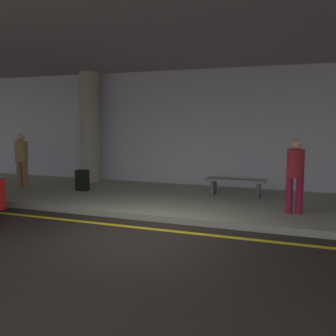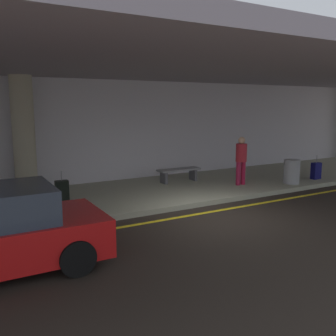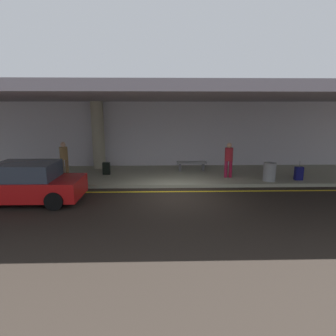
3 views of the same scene
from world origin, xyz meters
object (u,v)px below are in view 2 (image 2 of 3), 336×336
suitcase_upright_primary (316,171)px  person_waiting_for_ride (241,157)px  suitcase_upright_secondary (62,191)px  trash_bin_steel (292,171)px  bench_metal (179,172)px  support_column_far_left (24,135)px

suitcase_upright_primary → person_waiting_for_ride: bearing=-179.9°
suitcase_upright_primary → suitcase_upright_secondary: size_ratio=1.00×
person_waiting_for_ride → suitcase_upright_primary: person_waiting_for_ride is taller
person_waiting_for_ride → trash_bin_steel: bearing=52.5°
suitcase_upright_primary → suitcase_upright_secondary: bearing=-177.6°
person_waiting_for_ride → bench_metal: person_waiting_for_ride is taller
support_column_far_left → trash_bin_steel: support_column_far_left is taller
suitcase_upright_primary → trash_bin_steel: (-1.43, -0.11, 0.11)m
support_column_far_left → suitcase_upright_primary: support_column_far_left is taller
bench_metal → trash_bin_steel: size_ratio=1.88×
support_column_far_left → suitcase_upright_secondary: support_column_far_left is taller
suitcase_upright_primary → trash_bin_steel: size_ratio=1.06×
support_column_far_left → person_waiting_for_ride: (6.70, -2.38, -0.86)m
person_waiting_for_ride → suitcase_upright_primary: 3.29m
support_column_far_left → person_waiting_for_ride: 7.16m
bench_metal → suitcase_upright_primary: bearing=-23.6°
support_column_far_left → suitcase_upright_secondary: (0.70, -1.64, -1.51)m
person_waiting_for_ride → suitcase_upright_primary: (3.17, -0.59, -0.65)m
suitcase_upright_primary → suitcase_upright_secondary: same height
trash_bin_steel → bench_metal: bearing=146.7°
person_waiting_for_ride → suitcase_upright_primary: bearing=63.9°
suitcase_upright_primary → suitcase_upright_secondary: (-9.17, 1.33, 0.00)m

